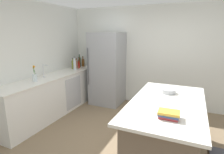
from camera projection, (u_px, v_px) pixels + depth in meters
name	position (u px, v px, depth m)	size (l,w,h in m)	color
ground_plane	(127.00, 149.00, 3.07)	(7.20, 7.20, 0.00)	#7A664C
wall_rear	(157.00, 57.00, 4.77)	(6.00, 0.10, 2.60)	silver
wall_left	(15.00, 63.00, 3.74)	(0.10, 6.00, 2.60)	silver
counter_run_left	(54.00, 95.00, 4.37)	(0.65, 2.92, 0.94)	silver
kitchen_island	(165.00, 129.00, 2.83)	(1.04, 1.97, 0.91)	brown
refrigerator	(107.00, 69.00, 4.95)	(0.81, 0.79, 1.92)	#93969B
sink_faucet	(44.00, 70.00, 4.06)	(0.15, 0.05, 0.30)	silver
flower_vase	(35.00, 77.00, 3.72)	(0.10, 0.10, 0.33)	silver
whiskey_bottle	(83.00, 62.00, 5.43)	(0.08, 0.08, 0.30)	brown
wine_bottle	(80.00, 62.00, 5.37)	(0.06, 0.06, 0.36)	#19381E
syrup_bottle	(79.00, 63.00, 5.27)	(0.07, 0.07, 0.30)	#5B3319
hot_sauce_bottle	(79.00, 65.00, 5.17)	(0.06, 0.06, 0.23)	red
vinegar_bottle	(76.00, 64.00, 5.10)	(0.06, 0.06, 0.28)	#994C23
olive_oil_bottle	(73.00, 65.00, 5.03)	(0.06, 0.06, 0.30)	olive
soda_bottle	(75.00, 65.00, 4.88)	(0.08, 0.08, 0.35)	silver
cookbook_stack	(169.00, 114.00, 2.18)	(0.26, 0.19, 0.09)	#A83338
mixing_bowl	(168.00, 91.00, 3.11)	(0.26, 0.26, 0.07)	#B2B5BA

